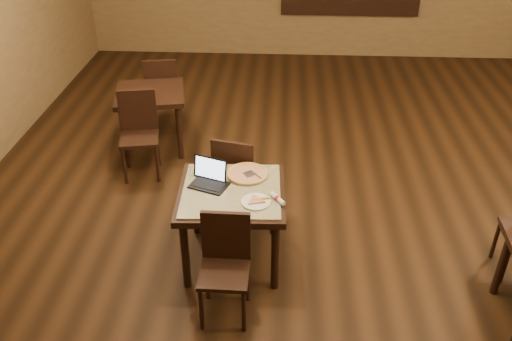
# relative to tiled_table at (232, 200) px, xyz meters

# --- Properties ---
(ground) EXTENTS (10.00, 10.00, 0.00)m
(ground) POSITION_rel_tiled_table_xyz_m (1.01, 0.57, -0.66)
(ground) COLOR black
(ground) RESTS_ON ground
(tiled_table) EXTENTS (0.95, 0.95, 0.76)m
(tiled_table) POSITION_rel_tiled_table_xyz_m (0.00, 0.00, 0.00)
(tiled_table) COLOR black
(tiled_table) RESTS_ON ground
(chair_main_near) EXTENTS (0.40, 0.40, 0.90)m
(chair_main_near) POSITION_rel_tiled_table_xyz_m (0.00, -0.62, -0.15)
(chair_main_near) COLOR black
(chair_main_near) RESTS_ON ground
(chair_main_far) EXTENTS (0.49, 0.49, 0.95)m
(chair_main_far) POSITION_rel_tiled_table_xyz_m (-0.02, 0.62, -0.13)
(chair_main_far) COLOR black
(chair_main_far) RESTS_ON ground
(laptop) EXTENTS (0.37, 0.35, 0.22)m
(laptop) POSITION_rel_tiled_table_xyz_m (-0.20, 0.10, 0.16)
(laptop) COLOR black
(laptop) RESTS_ON tiled_table
(plate) EXTENTS (0.25, 0.25, 0.01)m
(plate) POSITION_rel_tiled_table_xyz_m (0.22, -0.18, 0.11)
(plate) COLOR white
(plate) RESTS_ON tiled_table
(pizza_slice) EXTENTS (0.21, 0.21, 0.02)m
(pizza_slice) POSITION_rel_tiled_table_xyz_m (0.22, -0.18, 0.13)
(pizza_slice) COLOR beige
(pizza_slice) RESTS_ON plate
(pizza_pan) EXTENTS (0.38, 0.38, 0.01)m
(pizza_pan) POSITION_rel_tiled_table_xyz_m (0.12, 0.24, 0.11)
(pizza_pan) COLOR silver
(pizza_pan) RESTS_ON tiled_table
(pizza_whole) EXTENTS (0.37, 0.37, 0.03)m
(pizza_whole) POSITION_rel_tiled_table_xyz_m (0.12, 0.24, 0.12)
(pizza_whole) COLOR beige
(pizza_whole) RESTS_ON pizza_pan
(spatula) EXTENTS (0.21, 0.24, 0.01)m
(spatula) POSITION_rel_tiled_table_xyz_m (0.14, 0.22, 0.13)
(spatula) COLOR silver
(spatula) RESTS_ON pizza_whole
(napkin_roll) EXTENTS (0.14, 0.17, 0.04)m
(napkin_roll) POSITION_rel_tiled_table_xyz_m (0.40, -0.14, 0.12)
(napkin_roll) COLOR white
(napkin_roll) RESTS_ON tiled_table
(other_table_b) EXTENTS (0.94, 0.94, 0.76)m
(other_table_b) POSITION_rel_tiled_table_xyz_m (-1.18, 2.06, -0.03)
(other_table_b) COLOR black
(other_table_b) RESTS_ON ground
(other_table_b_chair_near) EXTENTS (0.49, 0.49, 0.98)m
(other_table_b_chair_near) POSITION_rel_tiled_table_xyz_m (-1.19, 1.49, -0.11)
(other_table_b_chair_near) COLOR black
(other_table_b_chair_near) RESTS_ON ground
(other_table_b_chair_far) EXTENTS (0.49, 0.49, 0.98)m
(other_table_b_chair_far) POSITION_rel_tiled_table_xyz_m (-1.16, 2.63, -0.11)
(other_table_b_chair_far) COLOR black
(other_table_b_chair_far) RESTS_ON ground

